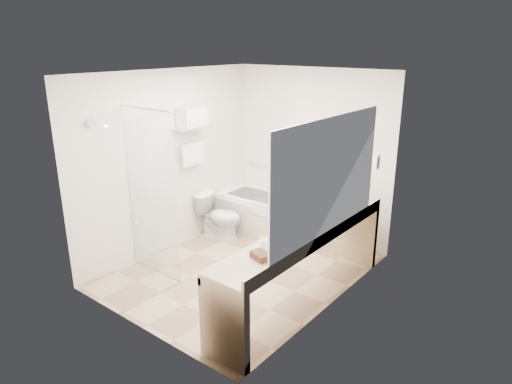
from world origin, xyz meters
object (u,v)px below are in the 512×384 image
Objects in this scene: toilet at (220,216)px; vanity_counter at (303,251)px; amenity_basket at (261,256)px; water_bottle_left at (344,198)px; bathtub at (268,215)px.

vanity_counter is at bearing -122.39° from toilet.
toilet is (-1.97, 0.77, -0.31)m from vanity_counter.
water_bottle_left is (-0.10, 1.87, 0.06)m from amenity_basket.
amenity_basket is at bearing -139.01° from toilet.
water_bottle_left reaches higher than vanity_counter.
amenity_basket reaches higher than toilet.
amenity_basket is at bearing -90.06° from vanity_counter.
vanity_counter is 13.70× the size of amenity_basket.
vanity_counter is at bearing 89.94° from amenity_basket.
toilet is 3.45× the size of water_bottle_left.
water_bottle_left is (1.87, 0.32, 0.61)m from toilet.
toilet reaches higher than bathtub.
bathtub is at bearing -47.18° from toilet.
amenity_basket is at bearing -86.79° from water_bottle_left.
toilet is 3.45× the size of amenity_basket.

